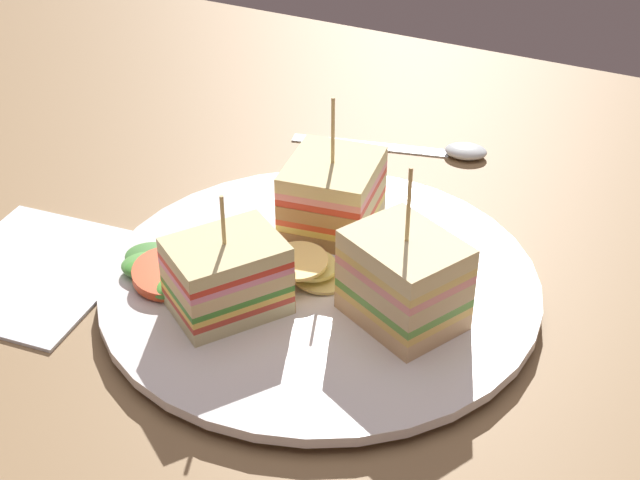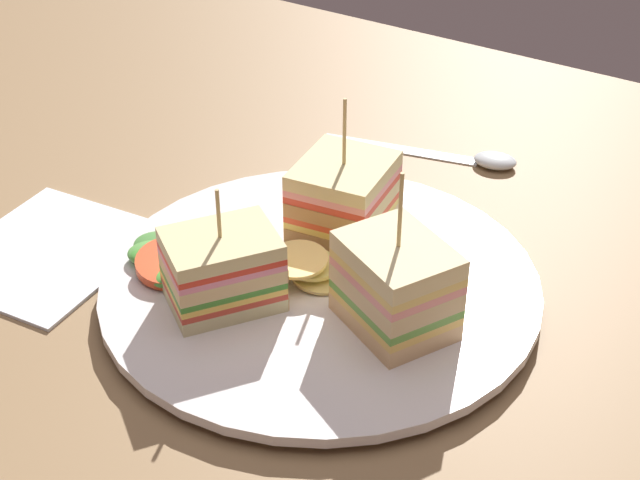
{
  "view_description": "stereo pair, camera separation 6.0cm",
  "coord_description": "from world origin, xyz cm",
  "px_view_note": "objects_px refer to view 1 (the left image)",
  "views": [
    {
      "loc": [
        21.45,
        -44.81,
        37.81
      ],
      "look_at": [
        0.0,
        0.0,
        4.24
      ],
      "focal_mm": 54.47,
      "sensor_mm": 36.0,
      "label": 1
    },
    {
      "loc": [
        26.69,
        -41.91,
        37.81
      ],
      "look_at": [
        0.0,
        0.0,
        4.24
      ],
      "focal_mm": 54.47,
      "sensor_mm": 36.0,
      "label": 2
    }
  ],
  "objects_px": {
    "sandwich_wedge_1": "(227,276)",
    "chip_pile": "(308,266)",
    "sandwich_wedge_2": "(404,280)",
    "napkin": "(33,270)",
    "sandwich_wedge_0": "(332,195)",
    "spoon": "(434,149)",
    "plate": "(320,285)"
  },
  "relations": [
    {
      "from": "sandwich_wedge_0",
      "to": "chip_pile",
      "type": "bearing_deg",
      "value": 3.47
    },
    {
      "from": "sandwich_wedge_0",
      "to": "sandwich_wedge_1",
      "type": "relative_size",
      "value": 1.17
    },
    {
      "from": "sandwich_wedge_0",
      "to": "chip_pile",
      "type": "height_order",
      "value": "sandwich_wedge_0"
    },
    {
      "from": "spoon",
      "to": "plate",
      "type": "bearing_deg",
      "value": -103.46
    },
    {
      "from": "sandwich_wedge_0",
      "to": "napkin",
      "type": "xyz_separation_m",
      "value": [
        -0.16,
        -0.12,
        -0.03
      ]
    },
    {
      "from": "sandwich_wedge_1",
      "to": "chip_pile",
      "type": "height_order",
      "value": "sandwich_wedge_1"
    },
    {
      "from": "chip_pile",
      "to": "spoon",
      "type": "distance_m",
      "value": 0.21
    },
    {
      "from": "sandwich_wedge_1",
      "to": "spoon",
      "type": "relative_size",
      "value": 0.52
    },
    {
      "from": "sandwich_wedge_0",
      "to": "chip_pile",
      "type": "relative_size",
      "value": 1.48
    },
    {
      "from": "napkin",
      "to": "sandwich_wedge_0",
      "type": "bearing_deg",
      "value": 36.66
    },
    {
      "from": "sandwich_wedge_2",
      "to": "napkin",
      "type": "relative_size",
      "value": 0.8
    },
    {
      "from": "sandwich_wedge_2",
      "to": "spoon",
      "type": "relative_size",
      "value": 0.66
    },
    {
      "from": "sandwich_wedge_2",
      "to": "chip_pile",
      "type": "distance_m",
      "value": 0.07
    },
    {
      "from": "sandwich_wedge_0",
      "to": "spoon",
      "type": "height_order",
      "value": "sandwich_wedge_0"
    },
    {
      "from": "plate",
      "to": "chip_pile",
      "type": "bearing_deg",
      "value": -160.24
    },
    {
      "from": "plate",
      "to": "sandwich_wedge_0",
      "type": "xyz_separation_m",
      "value": [
        -0.02,
        0.06,
        0.03
      ]
    },
    {
      "from": "plate",
      "to": "sandwich_wedge_0",
      "type": "height_order",
      "value": "sandwich_wedge_0"
    },
    {
      "from": "sandwich_wedge_0",
      "to": "spoon",
      "type": "bearing_deg",
      "value": 164.4
    },
    {
      "from": "sandwich_wedge_2",
      "to": "sandwich_wedge_0",
      "type": "bearing_deg",
      "value": -15.29
    },
    {
      "from": "sandwich_wedge_0",
      "to": "sandwich_wedge_2",
      "type": "height_order",
      "value": "sandwich_wedge_2"
    },
    {
      "from": "sandwich_wedge_1",
      "to": "napkin",
      "type": "distance_m",
      "value": 0.15
    },
    {
      "from": "sandwich_wedge_1",
      "to": "spoon",
      "type": "xyz_separation_m",
      "value": [
        0.04,
        0.26,
        -0.03
      ]
    },
    {
      "from": "sandwich_wedge_2",
      "to": "sandwich_wedge_1",
      "type": "bearing_deg",
      "value": 47.5
    },
    {
      "from": "napkin",
      "to": "plate",
      "type": "bearing_deg",
      "value": 18.59
    },
    {
      "from": "sandwich_wedge_1",
      "to": "napkin",
      "type": "relative_size",
      "value": 0.64
    },
    {
      "from": "napkin",
      "to": "sandwich_wedge_1",
      "type": "bearing_deg",
      "value": 4.17
    },
    {
      "from": "plate",
      "to": "sandwich_wedge_0",
      "type": "bearing_deg",
      "value": 108.06
    },
    {
      "from": "sandwich_wedge_1",
      "to": "sandwich_wedge_2",
      "type": "xyz_separation_m",
      "value": [
        0.1,
        0.04,
        0.0
      ]
    },
    {
      "from": "sandwich_wedge_2",
      "to": "chip_pile",
      "type": "height_order",
      "value": "sandwich_wedge_2"
    },
    {
      "from": "sandwich_wedge_2",
      "to": "napkin",
      "type": "height_order",
      "value": "sandwich_wedge_2"
    },
    {
      "from": "sandwich_wedge_0",
      "to": "spoon",
      "type": "distance_m",
      "value": 0.15
    },
    {
      "from": "chip_pile",
      "to": "plate",
      "type": "bearing_deg",
      "value": 19.76
    }
  ]
}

